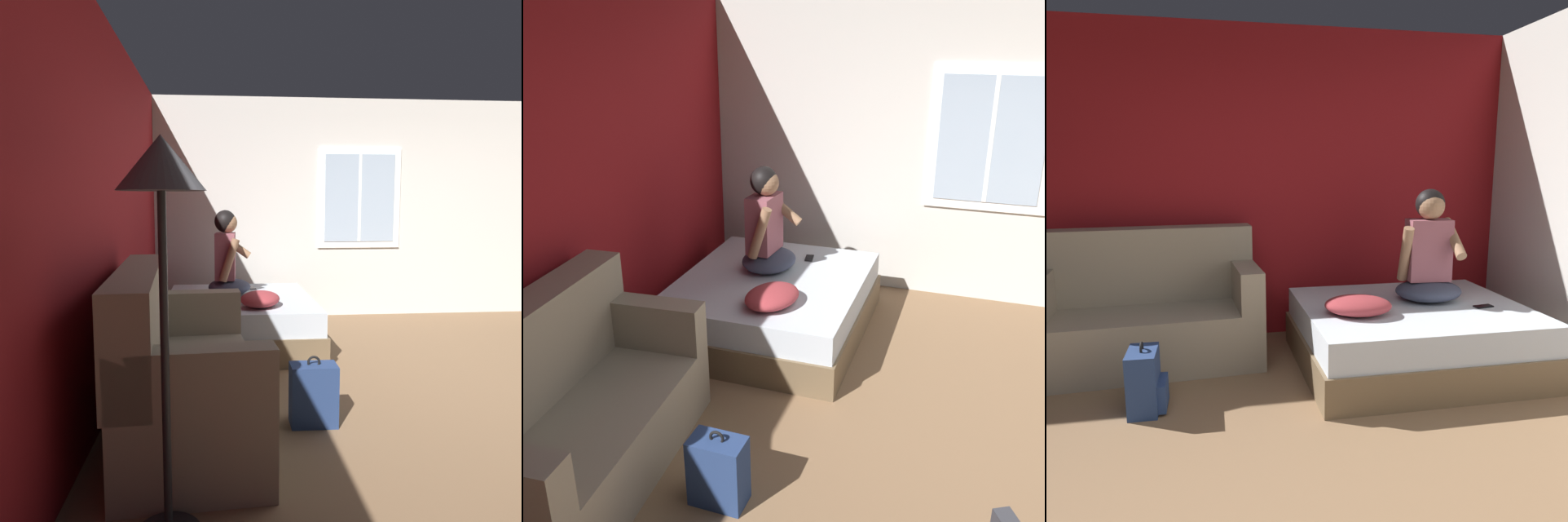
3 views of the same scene
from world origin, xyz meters
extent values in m
cube|color=maroon|center=(0.00, 3.02, 1.35)|extent=(10.29, 0.16, 2.70)
cube|color=brown|center=(1.44, 1.96, 0.13)|extent=(1.73, 1.49, 0.26)
cube|color=silver|center=(1.44, 1.96, 0.37)|extent=(1.67, 1.45, 0.22)
cube|color=gray|center=(-0.56, 2.37, 0.22)|extent=(1.75, 0.91, 0.44)
cube|color=gray|center=(-0.58, 2.66, 0.74)|extent=(1.71, 0.35, 0.60)
cube|color=gray|center=(0.20, 2.42, 0.60)|extent=(0.23, 0.81, 0.32)
ellipsoid|color=#383D51|center=(1.61, 2.06, 0.56)|extent=(0.55, 0.48, 0.16)
cube|color=#8C4C56|center=(1.61, 2.10, 0.88)|extent=(0.34, 0.22, 0.48)
cylinder|color=#936B4C|center=(1.41, 2.06, 0.86)|extent=(0.10, 0.22, 0.44)
cylinder|color=#936B4C|center=(1.78, 2.01, 0.98)|extent=(0.11, 0.38, 0.29)
sphere|color=#936B4C|center=(1.61, 2.08, 1.23)|extent=(0.21, 0.21, 0.21)
ellipsoid|color=black|center=(1.61, 2.10, 1.24)|extent=(0.24, 0.24, 0.23)
cube|color=navy|center=(-0.52, 1.58, 0.20)|extent=(0.18, 0.30, 0.40)
cube|color=navy|center=(-0.40, 1.58, 0.11)|extent=(0.05, 0.24, 0.18)
torus|color=black|center=(-0.52, 1.58, 0.42)|extent=(0.02, 0.09, 0.09)
ellipsoid|color=#993338|center=(0.95, 1.80, 0.55)|extent=(0.55, 0.47, 0.14)
cube|color=black|center=(1.94, 1.80, 0.48)|extent=(0.15, 0.09, 0.01)
camera|label=1|loc=(-3.63, 2.20, 1.43)|focal=35.00mm
camera|label=2|loc=(-2.88, 0.41, 2.45)|focal=42.00mm
camera|label=3|loc=(-0.10, -1.57, 1.54)|focal=35.00mm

